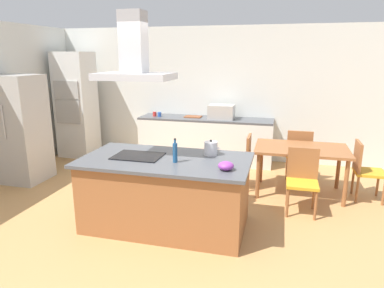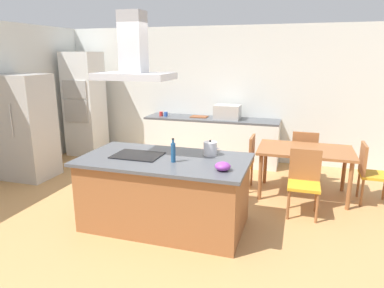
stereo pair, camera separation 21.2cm
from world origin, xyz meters
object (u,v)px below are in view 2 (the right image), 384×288
Objects in this scene: chair_facing_back_wall at (304,153)px; cooktop at (138,155)px; wall_oven_stack at (85,104)px; chair_at_right_end at (370,170)px; tea_kettle at (210,149)px; chair_facing_island at (304,178)px; cutting_board at (199,117)px; chair_at_left_end at (245,159)px; coffee_mug_red at (161,114)px; mixing_bowl at (223,166)px; coffee_mug_blue at (166,114)px; olive_oil_bottle at (173,152)px; refrigerator at (27,127)px; countertop_microwave at (227,112)px; dining_table at (305,154)px; range_hood at (134,58)px.

cooktop is at bearing -132.60° from chair_facing_back_wall.
wall_oven_stack is 2.47× the size of chair_at_right_end.
chair_facing_back_wall is (1.17, 1.93, -0.48)m from tea_kettle.
cutting_board is at bearing 135.69° from chair_facing_island.
cutting_board reaches higher than cooktop.
tea_kettle is 1.38m from chair_at_left_end.
coffee_mug_red is 2.38m from chair_at_left_end.
mixing_bowl reaches higher than coffee_mug_blue.
olive_oil_bottle is 3.20m from coffee_mug_blue.
refrigerator reaches higher than coffee_mug_blue.
countertop_microwave reaches higher than chair_facing_island.
coffee_mug_blue is at bearing 121.48° from mixing_bowl.
refrigerator is (-1.89, -1.83, -0.03)m from coffee_mug_blue.
coffee_mug_blue is 3.06m from dining_table.
chair_facing_island is (4.58, -1.75, -0.59)m from wall_oven_stack.
mixing_bowl is at bearing -12.24° from cooktop.
cutting_board is 0.38× the size of range_hood.
tea_kettle is 0.24× the size of range_hood.
range_hood is at bearing -73.54° from coffee_mug_red.
cooktop is 1.18m from mixing_bowl.
chair_at_right_end is (2.09, 1.27, -0.48)m from tea_kettle.
tea_kettle is at bearing -57.68° from coffee_mug_blue.
wall_oven_stack is at bearing 145.39° from tea_kettle.
wall_oven_stack is at bearing 133.80° from range_hood.
cooktop is 1.20× the size of countertop_microwave.
chair_facing_back_wall is (2.77, -0.60, -0.44)m from coffee_mug_blue.
coffee_mug_red is at bearing 122.87° from mixing_bowl.
coffee_mug_blue is 2.87m from chair_facing_back_wall.
coffee_mug_blue is 2.29m from chair_at_left_end.
chair_at_right_end is at bearing 27.79° from cooktop.
refrigerator reaches higher than tea_kettle.
wall_oven_stack is at bearing 141.89° from mixing_bowl.
coffee_mug_blue is at bearing -4.57° from coffee_mug_red.
chair_at_left_end is (3.67, -1.09, -0.59)m from wall_oven_stack.
refrigerator is at bearing -173.07° from dining_table.
chair_at_left_end is (1.97, -1.27, -0.44)m from coffee_mug_red.
tea_kettle is 0.64× the size of cutting_board.
coffee_mug_blue is at bearing 161.12° from chair_at_right_end.
mixing_bowl is at bearing -69.46° from cutting_board.
tea_kettle is 2.44× the size of coffee_mug_red.
dining_table is (4.58, -1.09, -0.43)m from wall_oven_stack.
cooktop is 0.27× the size of wall_oven_stack.
refrigerator is (-0.08, -1.65, -0.19)m from wall_oven_stack.
refrigerator reaches higher than cooktop.
chair_at_right_end is (2.40, -1.32, -0.53)m from countertop_microwave.
wall_oven_stack reaches higher than coffee_mug_red.
tea_kettle is 2.99m from coffee_mug_blue.
coffee_mug_blue reaches higher than chair_facing_island.
countertop_microwave is 0.56× the size of chair_facing_back_wall.
cooktop is 6.67× the size of coffee_mug_red.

